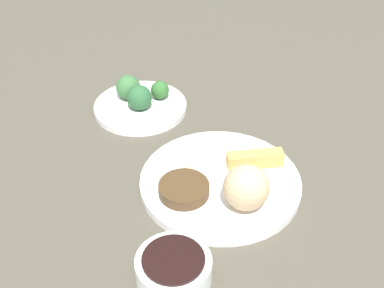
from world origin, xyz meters
TOP-DOWN VIEW (x-y plane):
  - tabletop at (0.00, 0.00)m, footprint 2.20×2.20m
  - main_plate at (-0.01, -0.01)m, footprint 0.29×0.29m
  - rice_scoop at (-0.04, 0.05)m, footprint 0.08×0.08m
  - spring_roll at (-0.08, -0.05)m, footprint 0.10×0.03m
  - crab_rangoon_wonton at (0.02, -0.08)m, footprint 0.07×0.08m
  - stir_fry_heap at (0.06, 0.02)m, footprint 0.09×0.09m
  - broccoli_plate at (0.13, -0.27)m, footprint 0.20×0.20m
  - broccoli_floret_0 at (0.08, -0.30)m, footprint 0.04×0.04m
  - broccoli_floret_1 at (0.15, -0.30)m, footprint 0.05×0.05m
  - broccoli_floret_2 at (0.13, -0.26)m, footprint 0.05×0.05m
  - soy_sauce_bowl at (0.09, 0.18)m, footprint 0.11×0.11m
  - soy_sauce_bowl_liquid at (0.09, 0.18)m, footprint 0.09×0.09m

SIDE VIEW (x-z plane):
  - tabletop at x=0.00m, z-range 0.00..0.02m
  - broccoli_plate at x=0.13m, z-range 0.02..0.03m
  - main_plate at x=-0.01m, z-range 0.02..0.04m
  - soy_sauce_bowl at x=0.09m, z-range 0.02..0.06m
  - crab_rangoon_wonton at x=0.02m, z-range 0.04..0.05m
  - stir_fry_heap at x=0.06m, z-range 0.04..0.06m
  - spring_roll at x=-0.08m, z-range 0.04..0.06m
  - broccoli_floret_0 at x=0.08m, z-range 0.03..0.07m
  - broccoli_floret_2 at x=0.13m, z-range 0.03..0.09m
  - broccoli_floret_1 at x=0.15m, z-range 0.03..0.09m
  - soy_sauce_bowl_liquid at x=0.09m, z-range 0.06..0.07m
  - rice_scoop at x=-0.04m, z-range 0.04..0.11m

